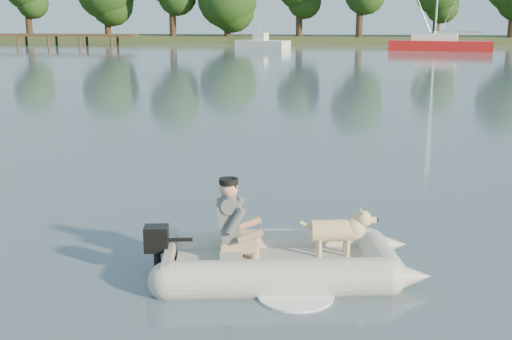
# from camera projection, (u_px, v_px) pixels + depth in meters

# --- Properties ---
(water) EXTENTS (160.00, 160.00, 0.00)m
(water) POSITION_uv_depth(u_px,v_px,m) (244.00, 281.00, 7.11)
(water) COLOR slate
(water) RESTS_ON ground
(shore_bank) EXTENTS (160.00, 12.00, 0.70)m
(shore_bank) POSITION_uv_depth(u_px,v_px,m) (322.00, 40.00, 66.89)
(shore_bank) COLOR #47512D
(shore_bank) RESTS_ON water
(dock) EXTENTS (18.00, 2.00, 1.04)m
(dock) POSITION_uv_depth(u_px,v_px,m) (42.00, 40.00, 60.04)
(dock) COLOR #4C331E
(dock) RESTS_ON water
(dinghy) EXTENTS (4.50, 3.48, 1.20)m
(dinghy) POSITION_uv_depth(u_px,v_px,m) (284.00, 232.00, 7.18)
(dinghy) COLOR #9C9C97
(dinghy) RESTS_ON water
(man) EXTENTS (0.70, 0.63, 0.93)m
(man) POSITION_uv_depth(u_px,v_px,m) (231.00, 217.00, 7.16)
(man) COLOR #5B5B5F
(man) RESTS_ON dinghy
(dog) EXTENTS (0.84, 0.41, 0.53)m
(dog) POSITION_uv_depth(u_px,v_px,m) (333.00, 234.00, 7.27)
(dog) COLOR #CDBB76
(dog) RESTS_ON dinghy
(outboard_motor) EXTENTS (0.39, 0.30, 0.68)m
(outboard_motor) POSITION_uv_depth(u_px,v_px,m) (157.00, 253.00, 7.17)
(outboard_motor) COLOR black
(outboard_motor) RESTS_ON dinghy
(motorboat) EXTENTS (4.97, 3.44, 1.97)m
(motorboat) POSITION_uv_depth(u_px,v_px,m) (263.00, 38.00, 53.76)
(motorboat) COLOR white
(motorboat) RESTS_ON water
(sailboat) EXTENTS (8.32, 4.19, 10.98)m
(sailboat) POSITION_uv_depth(u_px,v_px,m) (440.00, 45.00, 51.42)
(sailboat) COLOR red
(sailboat) RESTS_ON water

